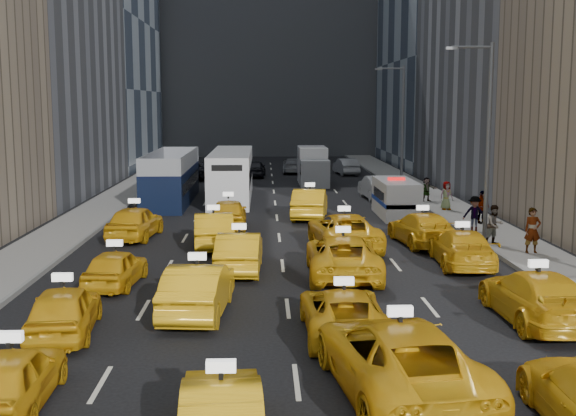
% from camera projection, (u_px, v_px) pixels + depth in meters
% --- Properties ---
extents(ground, '(160.00, 160.00, 0.00)m').
position_uv_depth(ground, '(290.00, 328.00, 20.64)').
color(ground, black).
rests_on(ground, ground).
extents(sidewalk_west, '(3.00, 90.00, 0.15)m').
position_uv_depth(sidewalk_west, '(107.00, 205.00, 45.00)').
color(sidewalk_west, gray).
rests_on(sidewalk_west, ground).
extents(sidewalk_east, '(3.00, 90.00, 0.15)m').
position_uv_depth(sidewalk_east, '(441.00, 203.00, 45.71)').
color(sidewalk_east, gray).
rests_on(sidewalk_east, ground).
extents(curb_west, '(0.15, 90.00, 0.18)m').
position_uv_depth(curb_west, '(131.00, 204.00, 45.05)').
color(curb_west, slate).
rests_on(curb_west, ground).
extents(curb_east, '(0.15, 90.00, 0.18)m').
position_uv_depth(curb_east, '(418.00, 203.00, 45.66)').
color(curb_east, slate).
rests_on(curb_east, ground).
extents(streetlight_near, '(2.15, 0.22, 9.00)m').
position_uv_depth(streetlight_near, '(486.00, 136.00, 32.11)').
color(streetlight_near, '#595B60').
rests_on(streetlight_near, ground).
extents(streetlight_far, '(2.15, 0.22, 9.00)m').
position_uv_depth(streetlight_far, '(401.00, 123.00, 51.88)').
color(streetlight_far, '#595B60').
rests_on(streetlight_far, ground).
extents(taxi_0, '(1.66, 3.98, 1.35)m').
position_uv_depth(taxi_0, '(12.00, 378.00, 15.16)').
color(taxi_0, gold).
rests_on(taxi_0, ground).
extents(taxi_1, '(1.73, 4.30, 1.39)m').
position_uv_depth(taxi_1, '(222.00, 413.00, 13.36)').
color(taxi_1, gold).
rests_on(taxi_1, ground).
extents(taxi_2, '(3.56, 6.36, 1.68)m').
position_uv_depth(taxi_2, '(399.00, 358.00, 15.86)').
color(taxi_2, gold).
rests_on(taxi_2, ground).
extents(taxi_4, '(2.08, 4.35, 1.43)m').
position_uv_depth(taxi_4, '(64.00, 310.00, 19.91)').
color(taxi_4, gold).
rests_on(taxi_4, ground).
extents(taxi_5, '(2.04, 4.93, 1.59)m').
position_uv_depth(taxi_5, '(198.00, 289.00, 21.88)').
color(taxi_5, gold).
rests_on(taxi_5, ground).
extents(taxi_6, '(2.27, 4.81, 1.33)m').
position_uv_depth(taxi_6, '(344.00, 312.00, 19.91)').
color(taxi_6, gold).
rests_on(taxi_6, ground).
extents(taxi_7, '(2.24, 5.35, 1.54)m').
position_uv_depth(taxi_7, '(537.00, 297.00, 21.11)').
color(taxi_7, gold).
rests_on(taxi_7, ground).
extents(taxi_8, '(1.92, 4.04, 1.33)m').
position_uv_depth(taxi_8, '(116.00, 268.00, 25.24)').
color(taxi_8, gold).
rests_on(taxi_8, ground).
extents(taxi_9, '(1.75, 4.69, 1.53)m').
position_uv_depth(taxi_9, '(239.00, 252.00, 27.45)').
color(taxi_9, gold).
rests_on(taxi_9, ground).
extents(taxi_10, '(2.76, 5.68, 1.56)m').
position_uv_depth(taxi_10, '(343.00, 256.00, 26.66)').
color(taxi_10, gold).
rests_on(taxi_10, ground).
extents(taxi_11, '(2.35, 5.13, 1.45)m').
position_uv_depth(taxi_11, '(462.00, 248.00, 28.38)').
color(taxi_11, gold).
rests_on(taxi_11, ground).
extents(taxi_12, '(2.36, 4.85, 1.59)m').
position_uv_depth(taxi_12, '(135.00, 222.00, 34.09)').
color(taxi_12, gold).
rests_on(taxi_12, ground).
extents(taxi_13, '(2.09, 4.93, 1.58)m').
position_uv_depth(taxi_13, '(214.00, 230.00, 32.02)').
color(taxi_13, gold).
rests_on(taxi_13, ground).
extents(taxi_14, '(3.13, 5.84, 1.56)m').
position_uv_depth(taxi_14, '(344.00, 231.00, 31.84)').
color(taxi_14, gold).
rests_on(taxi_14, ground).
extents(taxi_15, '(2.65, 5.32, 1.49)m').
position_uv_depth(taxi_15, '(422.00, 229.00, 32.61)').
color(taxi_15, gold).
rests_on(taxi_15, ground).
extents(taxi_16, '(1.91, 4.56, 1.54)m').
position_uv_depth(taxi_16, '(228.00, 213.00, 36.96)').
color(taxi_16, gold).
rests_on(taxi_16, ground).
extents(taxi_17, '(2.40, 5.24, 1.67)m').
position_uv_depth(taxi_17, '(310.00, 203.00, 40.12)').
color(taxi_17, gold).
rests_on(taxi_17, ground).
extents(nypd_van, '(2.56, 5.35, 2.21)m').
position_uv_depth(nypd_van, '(396.00, 199.00, 40.80)').
color(nypd_van, silver).
rests_on(nypd_van, ground).
extents(double_decker, '(2.66, 11.08, 3.21)m').
position_uv_depth(double_decker, '(171.00, 178.00, 46.25)').
color(double_decker, black).
rests_on(double_decker, ground).
extents(city_bus, '(4.04, 12.57, 3.19)m').
position_uv_depth(city_bus, '(232.00, 175.00, 48.17)').
color(city_bus, silver).
rests_on(city_bus, ground).
extents(box_truck, '(2.74, 6.51, 2.90)m').
position_uv_depth(box_truck, '(313.00, 166.00, 56.83)').
color(box_truck, silver).
rests_on(box_truck, ground).
extents(misc_car_0, '(2.05, 4.96, 1.60)m').
position_uv_depth(misc_car_0, '(377.00, 187.00, 47.98)').
color(misc_car_0, '#A0A4A8').
rests_on(misc_car_0, ground).
extents(misc_car_1, '(2.98, 5.45, 1.45)m').
position_uv_depth(misc_car_1, '(199.00, 170.00, 60.86)').
color(misc_car_1, black).
rests_on(misc_car_1, ground).
extents(misc_car_2, '(2.14, 4.89, 1.40)m').
position_uv_depth(misc_car_2, '(293.00, 165.00, 65.86)').
color(misc_car_2, gray).
rests_on(misc_car_2, ground).
extents(misc_car_3, '(1.93, 4.35, 1.46)m').
position_uv_depth(misc_car_3, '(255.00, 169.00, 62.44)').
color(misc_car_3, black).
rests_on(misc_car_3, ground).
extents(misc_car_4, '(2.09, 4.59, 1.46)m').
position_uv_depth(misc_car_4, '(346.00, 166.00, 64.54)').
color(misc_car_4, '#95979C').
rests_on(misc_car_4, ground).
extents(pedestrian_0, '(0.70, 0.47, 1.91)m').
position_uv_depth(pedestrian_0, '(533.00, 230.00, 30.13)').
color(pedestrian_0, gray).
rests_on(pedestrian_0, sidewalk_east).
extents(pedestrian_1, '(0.97, 0.74, 1.77)m').
position_uv_depth(pedestrian_1, '(495.00, 225.00, 31.92)').
color(pedestrian_1, gray).
rests_on(pedestrian_1, sidewalk_east).
extents(pedestrian_2, '(1.20, 0.78, 1.72)m').
position_uv_depth(pedestrian_2, '(475.00, 214.00, 35.28)').
color(pedestrian_2, gray).
rests_on(pedestrian_2, sidewalk_east).
extents(pedestrian_3, '(1.11, 0.81, 1.72)m').
position_uv_depth(pedestrian_3, '(482.00, 207.00, 37.48)').
color(pedestrian_3, gray).
rests_on(pedestrian_3, sidewalk_east).
extents(pedestrian_4, '(0.91, 0.65, 1.67)m').
position_uv_depth(pedestrian_4, '(446.00, 196.00, 42.34)').
color(pedestrian_4, gray).
rests_on(pedestrian_4, sidewalk_east).
extents(pedestrian_5, '(1.48, 0.77, 1.53)m').
position_uv_depth(pedestrian_5, '(427.00, 189.00, 45.97)').
color(pedestrian_5, gray).
rests_on(pedestrian_5, sidewalk_east).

